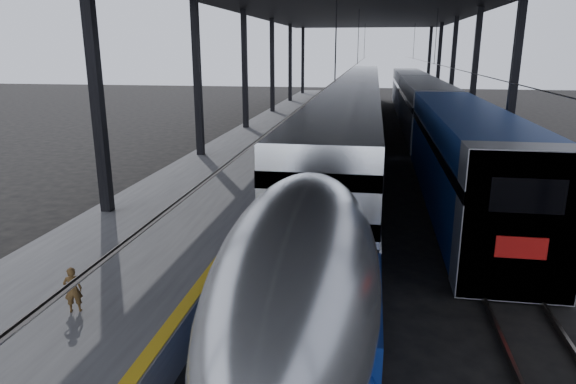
# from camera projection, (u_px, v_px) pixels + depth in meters

# --- Properties ---
(ground) EXTENTS (160.00, 160.00, 0.00)m
(ground) POSITION_uv_depth(u_px,v_px,m) (232.00, 322.00, 12.48)
(ground) COLOR black
(ground) RESTS_ON ground
(platform) EXTENTS (6.00, 80.00, 1.00)m
(platform) POSITION_uv_depth(u_px,v_px,m) (263.00, 148.00, 31.90)
(platform) COLOR #4C4C4F
(platform) RESTS_ON ground
(yellow_strip) EXTENTS (0.30, 80.00, 0.01)m
(yellow_strip) POSITION_uv_depth(u_px,v_px,m) (307.00, 141.00, 31.33)
(yellow_strip) COLOR gold
(yellow_strip) RESTS_ON platform
(rails) EXTENTS (6.52, 80.00, 0.16)m
(rails) POSITION_uv_depth(u_px,v_px,m) (393.00, 159.00, 30.76)
(rails) COLOR slate
(rails) RESTS_ON ground
(tgv_train) EXTENTS (3.04, 65.20, 4.35)m
(tgv_train) POSITION_uv_depth(u_px,v_px,m) (356.00, 115.00, 35.36)
(tgv_train) COLOR silver
(tgv_train) RESTS_ON ground
(second_train) EXTENTS (2.97, 56.05, 4.09)m
(second_train) POSITION_uv_depth(u_px,v_px,m) (424.00, 109.00, 38.71)
(second_train) COLOR navy
(second_train) RESTS_ON ground
(child) EXTENTS (0.44, 0.37, 1.02)m
(child) POSITION_uv_depth(u_px,v_px,m) (73.00, 290.00, 10.86)
(child) COLOR #4E371A
(child) RESTS_ON platform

